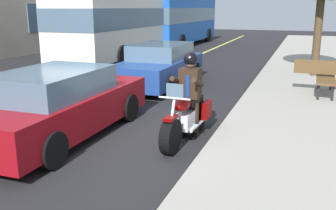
% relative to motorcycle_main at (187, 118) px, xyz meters
% --- Properties ---
extents(ground_plane, '(80.00, 80.00, 0.00)m').
position_rel_motorcycle_main_xyz_m(ground_plane, '(0.32, -1.46, -0.45)').
color(ground_plane, black).
extents(lane_center_stripe, '(60.00, 0.16, 0.01)m').
position_rel_motorcycle_main_xyz_m(lane_center_stripe, '(0.32, -3.46, -0.45)').
color(lane_center_stripe, '#E5DB4C').
rests_on(lane_center_stripe, ground_plane).
extents(motorcycle_main, '(2.22, 0.64, 1.26)m').
position_rel_motorcycle_main_xyz_m(motorcycle_main, '(0.00, 0.00, 0.00)').
color(motorcycle_main, black).
rests_on(motorcycle_main, ground_plane).
extents(rider_main, '(0.63, 0.56, 1.74)m').
position_rel_motorcycle_main_xyz_m(rider_main, '(-0.19, 0.01, 0.58)').
color(rider_main, black).
rests_on(rider_main, ground_plane).
extents(bus_near, '(11.05, 2.70, 3.30)m').
position_rel_motorcycle_main_xyz_m(bus_near, '(-11.18, -6.62, 1.42)').
color(bus_near, white).
rests_on(bus_near, ground_plane).
extents(bus_far, '(11.05, 2.70, 3.30)m').
position_rel_motorcycle_main_xyz_m(bus_far, '(-18.64, -6.28, 1.42)').
color(bus_far, blue).
rests_on(bus_far, ground_plane).
extents(car_silver, '(4.60, 1.92, 1.40)m').
position_rel_motorcycle_main_xyz_m(car_silver, '(-4.97, -2.49, 0.24)').
color(car_silver, navy).
rests_on(car_silver, ground_plane).
extents(car_dark, '(4.60, 1.92, 1.40)m').
position_rel_motorcycle_main_xyz_m(car_dark, '(0.71, -2.50, 0.24)').
color(car_dark, maroon).
rests_on(car_dark, ground_plane).
extents(bench_sidewalk, '(1.81, 1.80, 0.95)m').
position_rel_motorcycle_main_xyz_m(bench_sidewalk, '(-4.72, 2.74, 0.26)').
color(bench_sidewalk, brown).
rests_on(bench_sidewalk, sidewalk_curb).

